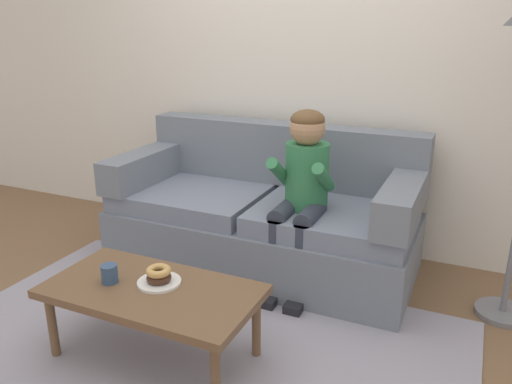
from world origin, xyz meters
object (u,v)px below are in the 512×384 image
coffee_table (152,295)px  donut (159,278)px  couch (265,217)px  mug (109,274)px  person_child (302,184)px

coffee_table → donut: size_ratio=8.52×
couch → mug: bearing=-103.5°
donut → person_child: bearing=66.9°
coffee_table → donut: (0.01, 0.05, 0.07)m
person_child → donut: size_ratio=9.18×
person_child → donut: person_child is taller
couch → donut: couch is taller
coffee_table → person_child: size_ratio=0.93×
donut → mug: bearing=-158.9°
couch → coffee_table: (-0.08, -1.17, 0.00)m
couch → person_child: size_ratio=1.79×
coffee_table → donut: 0.09m
couch → mug: size_ratio=21.93×
couch → person_child: person_child is taller
person_child → mug: bearing=-121.5°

